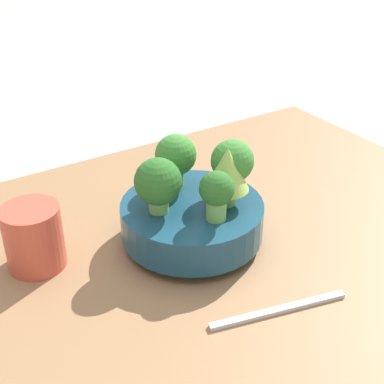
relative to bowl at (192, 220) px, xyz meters
name	(u,v)px	position (x,y,z in m)	size (l,w,h in m)	color
ground_plane	(182,277)	(-0.04, -0.03, -0.08)	(6.00, 6.00, 0.00)	#ADA89E
table	(182,267)	(-0.04, -0.03, -0.06)	(1.11, 0.74, 0.04)	olive
bowl	(192,220)	(0.00, 0.00, 0.00)	(0.21, 0.21, 0.07)	navy
broccoli_floret_front	(217,192)	(0.01, -0.05, 0.07)	(0.05, 0.05, 0.07)	#6BA34C
broccoli_floret_right	(232,163)	(0.06, -0.01, 0.08)	(0.06, 0.06, 0.09)	#7AB256
romanesco_piece_near	(227,171)	(0.04, -0.03, 0.08)	(0.07, 0.07, 0.09)	#609347
broccoli_floret_left	(158,183)	(-0.05, 0.01, 0.07)	(0.07, 0.07, 0.08)	#6BA34C
broccoli_floret_back	(176,156)	(0.01, 0.06, 0.08)	(0.06, 0.06, 0.09)	#609347
cup	(34,237)	(-0.22, 0.07, 0.01)	(0.08, 0.08, 0.09)	#C64C38
fork	(279,310)	(0.01, -0.19, -0.04)	(0.19, 0.05, 0.01)	silver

